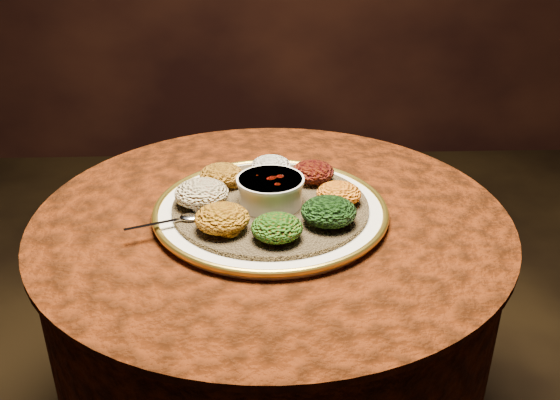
{
  "coord_description": "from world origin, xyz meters",
  "views": [
    {
      "loc": [
        -0.02,
        -1.1,
        1.34
      ],
      "look_at": [
        0.02,
        0.01,
        0.76
      ],
      "focal_mm": 40.0,
      "sensor_mm": 36.0,
      "label": 1
    }
  ],
  "objects": [
    {
      "name": "portion_gomen",
      "position": [
        0.11,
        -0.09,
        0.79
      ],
      "size": [
        0.1,
        0.1,
        0.05
      ],
      "primitive_type": "ellipsoid",
      "color": "black",
      "rests_on": "injera"
    },
    {
      "name": "portion_ayib",
      "position": [
        0.0,
        0.12,
        0.78
      ],
      "size": [
        0.09,
        0.08,
        0.04
      ],
      "primitive_type": "ellipsoid",
      "color": "white",
      "rests_on": "injera"
    },
    {
      "name": "platter",
      "position": [
        -0.0,
        -0.01,
        0.75
      ],
      "size": [
        0.49,
        0.49,
        0.02
      ],
      "rotation": [
        0.0,
        0.0,
        0.08
      ],
      "color": "white",
      "rests_on": "table"
    },
    {
      "name": "portion_tikil",
      "position": [
        0.13,
        -0.01,
        0.78
      ],
      "size": [
        0.09,
        0.08,
        0.04
      ],
      "primitive_type": "ellipsoid",
      "color": "#C58910",
      "rests_on": "injera"
    },
    {
      "name": "portion_shiro",
      "position": [
        -0.1,
        0.08,
        0.78
      ],
      "size": [
        0.09,
        0.09,
        0.04
      ],
      "primitive_type": "ellipsoid",
      "color": "#A26213",
      "rests_on": "injera"
    },
    {
      "name": "table",
      "position": [
        0.0,
        0.0,
        0.55
      ],
      "size": [
        0.96,
        0.96,
        0.73
      ],
      "color": "black",
      "rests_on": "ground"
    },
    {
      "name": "injera",
      "position": [
        -0.0,
        -0.01,
        0.76
      ],
      "size": [
        0.5,
        0.5,
        0.01
      ],
      "primitive_type": "cylinder",
      "rotation": [
        0.0,
        0.0,
        -0.36
      ],
      "color": "brown",
      "rests_on": "platter"
    },
    {
      "name": "stew_bowl",
      "position": [
        -0.0,
        -0.01,
        0.79
      ],
      "size": [
        0.13,
        0.13,
        0.06
      ],
      "color": "silver",
      "rests_on": "injera"
    },
    {
      "name": "spoon",
      "position": [
        -0.17,
        -0.07,
        0.77
      ],
      "size": [
        0.14,
        0.06,
        0.01
      ],
      "rotation": [
        0.0,
        0.0,
        -2.78
      ],
      "color": "silver",
      "rests_on": "injera"
    },
    {
      "name": "portion_mixveg",
      "position": [
        0.01,
        -0.14,
        0.78
      ],
      "size": [
        0.09,
        0.09,
        0.05
      ],
      "primitive_type": "ellipsoid",
      "color": "#AE360B",
      "rests_on": "injera"
    },
    {
      "name": "portion_kitfo",
      "position": [
        0.09,
        0.09,
        0.78
      ],
      "size": [
        0.09,
        0.09,
        0.04
      ],
      "primitive_type": "ellipsoid",
      "color": "black",
      "rests_on": "injera"
    },
    {
      "name": "portion_timatim",
      "position": [
        -0.14,
        -0.01,
        0.79
      ],
      "size": [
        0.11,
        0.1,
        0.05
      ],
      "primitive_type": "ellipsoid",
      "color": "maroon",
      "rests_on": "injera"
    },
    {
      "name": "portion_kik",
      "position": [
        -0.09,
        -0.11,
        0.79
      ],
      "size": [
        0.1,
        0.1,
        0.05
      ],
      "primitive_type": "ellipsoid",
      "color": "#A3670E",
      "rests_on": "injera"
    }
  ]
}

